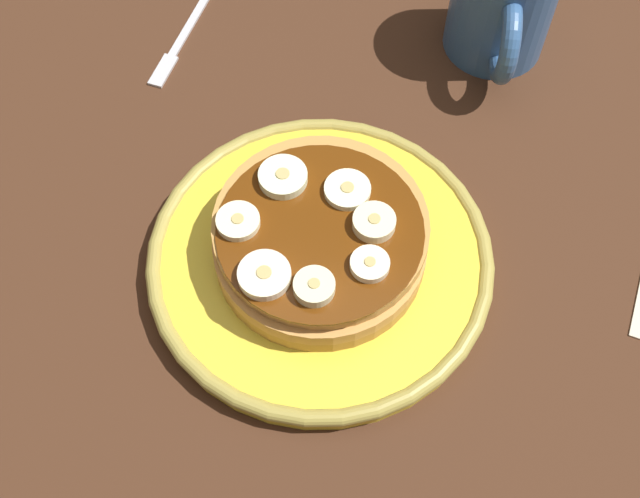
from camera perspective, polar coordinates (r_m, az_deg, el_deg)
ground_plane at (r=58.48cm, az=0.00°, el=-1.96°), size 140.00×140.00×3.00cm
plate at (r=56.23cm, az=0.00°, el=-0.74°), size 24.71×24.71×1.97cm
pancake_stack at (r=54.18cm, az=-0.04°, el=0.49°), size 15.71×15.24×3.59cm
banana_slice_0 at (r=54.60cm, az=-2.70°, el=5.18°), size 3.41×3.41×0.98cm
banana_slice_1 at (r=50.12cm, az=-0.17°, el=-2.79°), size 2.70×2.70×1.06cm
banana_slice_2 at (r=54.13cm, az=1.99°, el=4.27°), size 3.22×3.22×0.74cm
banana_slice_3 at (r=53.07cm, az=-5.91°, el=2.15°), size 2.97×2.97×0.80cm
banana_slice_4 at (r=50.71cm, az=-4.04°, el=-1.93°), size 3.48×3.48×0.94cm
banana_slice_5 at (r=52.60cm, az=3.92°, el=1.90°), size 2.91×2.91×1.07cm
banana_slice_6 at (r=51.12cm, az=3.62°, el=-1.14°), size 2.61×2.61×0.84cm
coffee_mug at (r=68.12cm, az=13.13°, el=17.02°), size 12.18×8.46×9.83cm
fork at (r=71.45cm, az=-9.95°, el=14.83°), size 12.84×4.17×0.50cm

